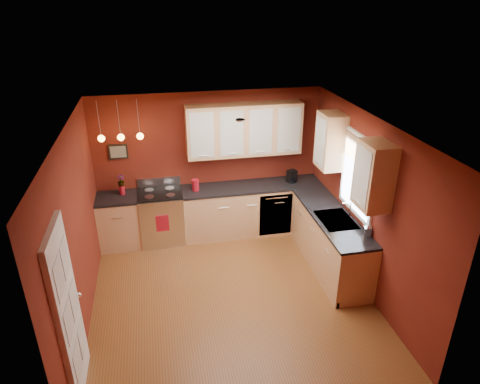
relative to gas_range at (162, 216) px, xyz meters
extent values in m
plane|color=brown|center=(0.92, -1.80, -0.48)|extent=(4.20, 4.20, 0.00)
cube|color=beige|center=(0.92, -1.80, 2.12)|extent=(4.00, 4.20, 0.02)
cube|color=maroon|center=(0.92, 0.30, 0.82)|extent=(4.00, 0.02, 2.60)
cube|color=maroon|center=(0.92, -3.90, 0.82)|extent=(4.00, 0.02, 2.60)
cube|color=maroon|center=(-1.08, -1.80, 0.82)|extent=(0.02, 4.20, 2.60)
cube|color=maroon|center=(2.92, -1.80, 0.82)|extent=(0.02, 4.20, 2.60)
cube|color=tan|center=(-0.73, 0.00, -0.03)|extent=(0.70, 0.60, 0.90)
cube|color=tan|center=(1.65, 0.00, -0.03)|extent=(2.54, 0.60, 0.90)
cube|color=tan|center=(2.62, -1.35, -0.03)|extent=(0.60, 2.10, 0.90)
cube|color=black|center=(-0.73, 0.00, 0.44)|extent=(0.70, 0.62, 0.04)
cube|color=black|center=(1.65, 0.00, 0.44)|extent=(2.54, 0.62, 0.04)
cube|color=black|center=(2.62, -1.35, 0.44)|extent=(0.62, 2.10, 0.04)
cube|color=silver|center=(0.00, 0.00, -0.02)|extent=(0.76, 0.64, 0.92)
cube|color=black|center=(0.00, -0.30, 0.00)|extent=(0.55, 0.02, 0.32)
cylinder|color=silver|center=(0.00, -0.31, 0.24)|extent=(0.60, 0.02, 0.02)
cube|color=black|center=(0.00, 0.00, 0.45)|extent=(0.76, 0.60, 0.03)
cylinder|color=gray|center=(-0.18, -0.14, 0.47)|extent=(0.16, 0.16, 0.01)
cylinder|color=gray|center=(0.18, -0.14, 0.47)|extent=(0.16, 0.16, 0.01)
cylinder|color=gray|center=(-0.18, 0.14, 0.47)|extent=(0.16, 0.16, 0.01)
cylinder|color=gray|center=(0.18, 0.14, 0.47)|extent=(0.16, 0.16, 0.01)
cube|color=silver|center=(0.00, 0.30, 0.55)|extent=(0.76, 0.04, 0.16)
cube|color=silver|center=(2.02, -0.29, -0.03)|extent=(0.60, 0.02, 0.80)
cube|color=gray|center=(2.62, -1.50, 0.43)|extent=(0.50, 0.70, 0.05)
cube|color=black|center=(2.62, -1.33, 0.42)|extent=(0.42, 0.30, 0.02)
cube|color=black|center=(2.62, -1.67, 0.42)|extent=(0.42, 0.30, 0.02)
cylinder|color=white|center=(2.84, -1.50, 0.60)|extent=(0.02, 0.02, 0.28)
cylinder|color=white|center=(2.77, -1.50, 0.73)|extent=(0.16, 0.02, 0.02)
cube|color=white|center=(2.90, -1.50, 1.17)|extent=(0.04, 1.02, 1.22)
cube|color=white|center=(2.89, -1.50, 1.17)|extent=(0.01, 0.90, 1.10)
cube|color=#A17250|center=(2.87, -1.50, 1.54)|extent=(0.02, 0.96, 0.36)
cube|color=white|center=(-1.05, -3.00, 0.54)|extent=(0.06, 0.82, 2.05)
cube|color=silver|center=(-1.02, -3.18, 1.12)|extent=(0.00, 0.28, 0.40)
cube|color=silver|center=(-1.02, -2.82, 1.12)|extent=(0.00, 0.28, 0.40)
cube|color=silver|center=(-1.02, -3.18, 0.57)|extent=(0.00, 0.28, 0.40)
cube|color=silver|center=(-1.02, -2.82, 0.57)|extent=(0.00, 0.28, 0.40)
cube|color=silver|center=(-1.02, -3.18, 0.02)|extent=(0.00, 0.28, 0.40)
cube|color=silver|center=(-1.02, -2.82, 0.02)|extent=(0.00, 0.28, 0.40)
sphere|color=white|center=(-0.99, -2.67, 0.52)|extent=(0.06, 0.06, 0.06)
cube|color=tan|center=(1.52, 0.12, 1.47)|extent=(2.00, 0.35, 0.90)
cube|color=tan|center=(2.75, -1.48, 1.47)|extent=(0.35, 1.95, 0.90)
cube|color=black|center=(-0.63, 0.28, 1.17)|extent=(0.32, 0.03, 0.26)
cylinder|color=gray|center=(-0.83, -0.05, 1.82)|extent=(0.01, 0.01, 0.60)
sphere|color=#FFA53F|center=(-0.83, -0.05, 1.52)|extent=(0.11, 0.11, 0.11)
cylinder|color=gray|center=(-0.53, -0.05, 1.82)|extent=(0.01, 0.01, 0.60)
sphere|color=#FFA53F|center=(-0.53, -0.05, 1.52)|extent=(0.11, 0.11, 0.11)
cylinder|color=gray|center=(-0.23, -0.05, 1.82)|extent=(0.01, 0.01, 0.60)
sphere|color=#FFA53F|center=(-0.23, -0.05, 1.52)|extent=(0.11, 0.11, 0.11)
cylinder|color=#A51120|center=(0.63, -0.01, 0.55)|extent=(0.12, 0.12, 0.18)
cylinder|color=#A51120|center=(0.63, -0.01, 0.65)|extent=(0.13, 0.13, 0.02)
cylinder|color=#A51120|center=(-0.63, 0.10, 0.54)|extent=(0.10, 0.10, 0.16)
imported|color=#A51120|center=(-0.63, 0.10, 0.70)|extent=(0.13, 0.13, 0.21)
cube|color=black|center=(2.39, 0.00, 0.57)|extent=(0.19, 0.17, 0.23)
cylinder|color=black|center=(2.39, -0.04, 0.51)|extent=(0.11, 0.11, 0.11)
imported|color=white|center=(2.85, -2.05, 0.57)|extent=(0.12, 0.12, 0.22)
cube|color=#A51120|center=(0.00, -0.33, 0.04)|extent=(0.22, 0.01, 0.30)
camera|label=1|loc=(0.02, -6.83, 3.64)|focal=32.00mm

